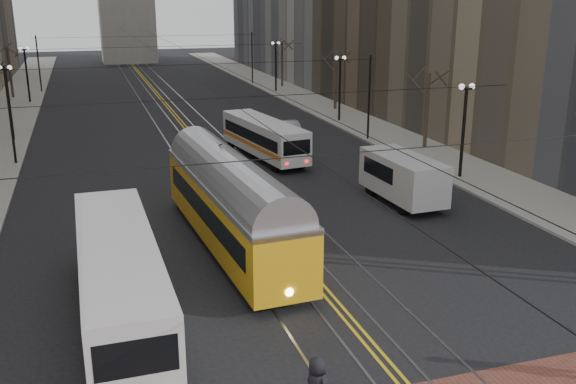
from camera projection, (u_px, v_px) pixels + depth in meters
ground at (389, 367)px, 19.50m from camera, size 260.00×260.00×0.00m
sidewalk_left at (5, 125)px, 56.16m from camera, size 5.00×140.00×0.15m
sidewalk_right at (325, 108)px, 64.86m from camera, size 5.00×140.00×0.15m
streetcar_rails at (176, 117)px, 60.53m from camera, size 4.80×130.00×0.02m
centre_lines at (176, 117)px, 60.53m from camera, size 0.42×130.00×0.01m
lamp_posts at (208, 117)px, 44.90m from camera, size 27.60×57.20×5.60m
street_trees at (192, 103)px, 50.83m from camera, size 31.68×53.28×5.60m
trolley_wires at (193, 91)px, 50.16m from camera, size 25.96×120.00×6.60m
transit_bus at (120, 281)px, 21.88m from camera, size 2.67×12.06×3.01m
streetcar at (231, 212)px, 28.49m from camera, size 3.52×14.19×3.31m
rear_bus at (264, 139)px, 44.70m from camera, size 3.68×10.35×2.64m
cargo_van at (403, 180)px, 34.77m from camera, size 2.58×6.03×2.62m
sedan_grey at (270, 140)px, 47.07m from camera, size 1.88×4.37×1.47m
sedan_silver at (288, 132)px, 49.94m from camera, size 1.83×4.83×1.57m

